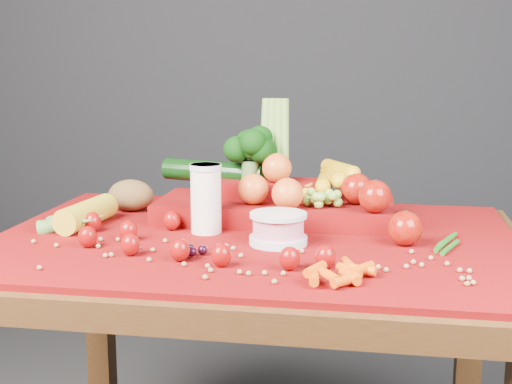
% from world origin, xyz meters
% --- Properties ---
extents(table, '(1.10, 0.80, 0.75)m').
position_xyz_m(table, '(0.00, 0.00, 0.66)').
color(table, '#321B0B').
rests_on(table, ground).
extents(red_cloth, '(1.05, 0.75, 0.01)m').
position_xyz_m(red_cloth, '(0.00, 0.00, 0.76)').
color(red_cloth, '#68030B').
rests_on(red_cloth, table).
extents(milk_glass, '(0.07, 0.07, 0.14)m').
position_xyz_m(milk_glass, '(-0.10, 0.01, 0.84)').
color(milk_glass, white).
rests_on(milk_glass, red_cloth).
extents(yogurt_bowl, '(0.11, 0.11, 0.06)m').
position_xyz_m(yogurt_bowl, '(0.06, -0.05, 0.80)').
color(yogurt_bowl, silver).
rests_on(yogurt_bowl, red_cloth).
extents(strawberry_scatter, '(0.54, 0.28, 0.05)m').
position_xyz_m(strawberry_scatter, '(-0.12, -0.14, 0.79)').
color(strawberry_scatter, maroon).
rests_on(strawberry_scatter, red_cloth).
extents(dark_grape_cluster, '(0.06, 0.05, 0.03)m').
position_xyz_m(dark_grape_cluster, '(-0.09, -0.17, 0.78)').
color(dark_grape_cluster, black).
rests_on(dark_grape_cluster, red_cloth).
extents(soybean_scatter, '(0.84, 0.24, 0.01)m').
position_xyz_m(soybean_scatter, '(0.00, -0.20, 0.77)').
color(soybean_scatter, '#9F7A44').
rests_on(soybean_scatter, red_cloth).
extents(corn_ear, '(0.20, 0.24, 0.06)m').
position_xyz_m(corn_ear, '(-0.38, -0.01, 0.78)').
color(corn_ear, gold).
rests_on(corn_ear, red_cloth).
extents(potato, '(0.11, 0.08, 0.07)m').
position_xyz_m(potato, '(-0.33, 0.19, 0.80)').
color(potato, brown).
rests_on(potato, red_cloth).
extents(baby_carrot_pile, '(0.18, 0.18, 0.03)m').
position_xyz_m(baby_carrot_pile, '(0.20, -0.25, 0.78)').
color(baby_carrot_pile, '#DE4E07').
rests_on(baby_carrot_pile, red_cloth).
extents(green_bean_pile, '(0.14, 0.12, 0.01)m').
position_xyz_m(green_bean_pile, '(0.37, -0.01, 0.77)').
color(green_bean_pile, '#196216').
rests_on(green_bean_pile, red_cloth).
extents(produce_mound, '(0.60, 0.35, 0.27)m').
position_xyz_m(produce_mound, '(0.03, 0.16, 0.82)').
color(produce_mound, '#68030B').
rests_on(produce_mound, red_cloth).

